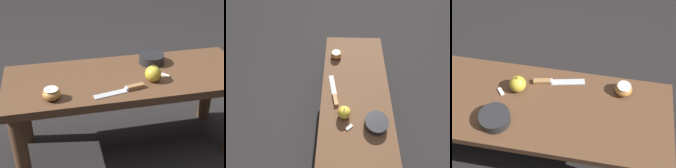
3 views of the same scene
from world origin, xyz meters
TOP-DOWN VIEW (x-y plane):
  - ground_plane at (0.00, 0.00)m, footprint 8.00×8.00m
  - wooden_bench at (0.00, 0.00)m, footprint 1.20×0.44m
  - knife at (0.04, 0.14)m, footprint 0.24×0.07m
  - apple_whole at (-0.10, 0.07)m, footprint 0.08×0.08m
  - apple_cut at (0.37, 0.14)m, footprint 0.08×0.08m
  - apple_slice_near_knife at (-0.17, 0.04)m, footprint 0.04×0.04m
  - bowl at (-0.15, -0.11)m, footprint 0.13×0.13m

SIDE VIEW (x-z plane):
  - ground_plane at x=0.00m, z-range 0.00..0.00m
  - wooden_bench at x=0.00m, z-range 0.14..0.59m
  - apple_slice_near_knife at x=-0.17m, z-range 0.45..0.46m
  - knife at x=0.04m, z-range 0.44..0.46m
  - bowl at x=-0.15m, z-range 0.45..0.50m
  - apple_cut at x=0.37m, z-range 0.45..0.50m
  - apple_whole at x=-0.10m, z-range 0.44..0.53m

